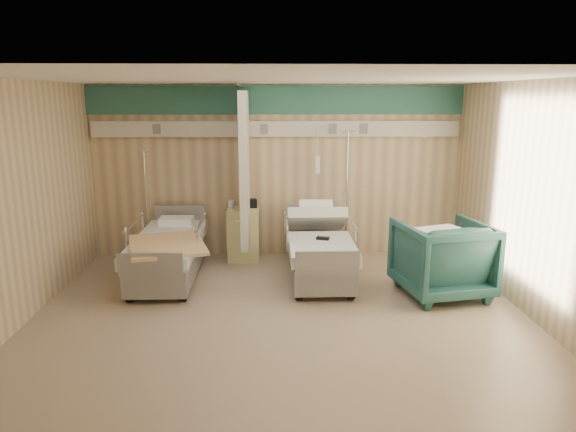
{
  "coord_description": "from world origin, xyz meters",
  "views": [
    {
      "loc": [
        -0.11,
        -5.87,
        2.6
      ],
      "look_at": [
        0.12,
        0.6,
        1.09
      ],
      "focal_mm": 32.0,
      "sensor_mm": 36.0,
      "label": 1
    }
  ],
  "objects_px": {
    "iv_stand_right": "(345,235)",
    "iv_stand_left": "(149,238)",
    "bed_left": "(168,258)",
    "visitor_armchair": "(442,258)",
    "bed_right": "(319,256)",
    "bedside_cabinet": "(244,234)"
  },
  "relations": [
    {
      "from": "visitor_armchair",
      "to": "iv_stand_right",
      "type": "relative_size",
      "value": 0.53
    },
    {
      "from": "bed_left",
      "to": "iv_stand_right",
      "type": "bearing_deg",
      "value": 16.26
    },
    {
      "from": "bedside_cabinet",
      "to": "iv_stand_right",
      "type": "xyz_separation_m",
      "value": [
        1.65,
        -0.11,
        0.0
      ]
    },
    {
      "from": "bed_left",
      "to": "iv_stand_left",
      "type": "xyz_separation_m",
      "value": [
        -0.48,
        0.92,
        0.05
      ]
    },
    {
      "from": "visitor_armchair",
      "to": "iv_stand_left",
      "type": "xyz_separation_m",
      "value": [
        -4.24,
        1.67,
        -0.14
      ]
    },
    {
      "from": "bedside_cabinet",
      "to": "visitor_armchair",
      "type": "bearing_deg",
      "value": -31.25
    },
    {
      "from": "iv_stand_right",
      "to": "bed_right",
      "type": "bearing_deg",
      "value": -122.42
    },
    {
      "from": "bedside_cabinet",
      "to": "bed_left",
      "type": "bearing_deg",
      "value": -139.4
    },
    {
      "from": "bedside_cabinet",
      "to": "visitor_armchair",
      "type": "distance_m",
      "value": 3.17
    },
    {
      "from": "iv_stand_right",
      "to": "iv_stand_left",
      "type": "bearing_deg",
      "value": 177.62
    },
    {
      "from": "visitor_armchair",
      "to": "bed_right",
      "type": "bearing_deg",
      "value": -35.95
    },
    {
      "from": "bed_right",
      "to": "iv_stand_left",
      "type": "bearing_deg",
      "value": 161.07
    },
    {
      "from": "bedside_cabinet",
      "to": "iv_stand_right",
      "type": "distance_m",
      "value": 1.65
    },
    {
      "from": "bed_left",
      "to": "iv_stand_right",
      "type": "relative_size",
      "value": 1.03
    },
    {
      "from": "visitor_armchair",
      "to": "iv_stand_left",
      "type": "distance_m",
      "value": 4.56
    },
    {
      "from": "bed_right",
      "to": "iv_stand_left",
      "type": "height_order",
      "value": "iv_stand_left"
    },
    {
      "from": "bed_left",
      "to": "iv_stand_right",
      "type": "height_order",
      "value": "iv_stand_right"
    },
    {
      "from": "iv_stand_left",
      "to": "bed_left",
      "type": "bearing_deg",
      "value": -62.43
    },
    {
      "from": "bed_left",
      "to": "iv_stand_right",
      "type": "xyz_separation_m",
      "value": [
        2.7,
        0.79,
        0.11
      ]
    },
    {
      "from": "iv_stand_right",
      "to": "iv_stand_left",
      "type": "xyz_separation_m",
      "value": [
        -3.18,
        0.13,
        -0.06
      ]
    },
    {
      "from": "iv_stand_right",
      "to": "iv_stand_left",
      "type": "distance_m",
      "value": 3.18
    },
    {
      "from": "bed_right",
      "to": "visitor_armchair",
      "type": "height_order",
      "value": "visitor_armchair"
    }
  ]
}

